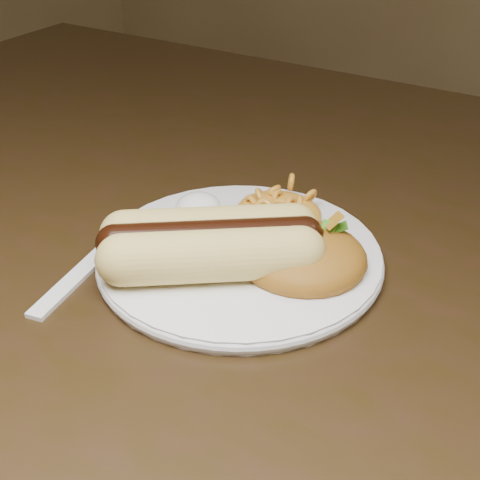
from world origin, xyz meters
The scene contains 7 objects.
table centered at (0.00, 0.00, 0.66)m, with size 1.60×0.90×0.75m.
plate centered at (-0.10, -0.07, 0.76)m, with size 0.24×0.24×0.01m, color white.
hotdog centered at (-0.11, -0.10, 0.78)m, with size 0.14×0.15×0.04m.
mac_and_cheese centered at (-0.10, 0.00, 0.78)m, with size 0.08×0.07×0.03m, color gold.
sour_cream centered at (-0.16, -0.04, 0.77)m, with size 0.04×0.04×0.03m, color white.
taco_salad centered at (-0.05, -0.06, 0.78)m, with size 0.11×0.10×0.05m.
fork centered at (-0.20, -0.16, 0.75)m, with size 0.02×0.12×0.00m, color silver.
Camera 1 is at (0.14, -0.47, 1.06)m, focal length 50.00 mm.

